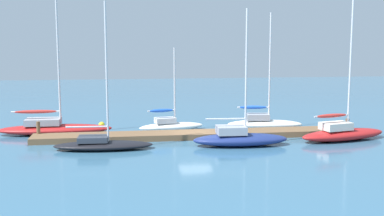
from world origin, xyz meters
TOP-DOWN VIEW (x-y plane):
  - ground_plane at (0.00, 0.00)m, footprint 120.00×120.00m
  - dock_pier at (0.00, 0.00)m, footprint 24.30×2.28m
  - dock_piling_near_end at (-11.75, 0.99)m, footprint 0.28×0.28m
  - dock_piling_far_end at (11.75, -0.99)m, footprint 0.28×0.28m
  - sailboat_0 at (-10.93, 2.91)m, footprint 8.89×2.49m
  - sailboat_1 at (-6.90, -3.16)m, footprint 6.74×2.33m
  - sailboat_2 at (-1.63, 3.05)m, footprint 5.62×2.50m
  - sailboat_3 at (2.59, -3.31)m, footprint 6.78×2.46m
  - sailboat_4 at (6.19, 2.75)m, footprint 6.47×2.71m
  - sailboat_5 at (10.57, -2.62)m, footprint 7.40×3.58m
  - mooring_buoy_yellow at (-7.30, 5.26)m, footprint 0.52×0.52m

SIDE VIEW (x-z plane):
  - ground_plane at x=0.00m, z-range 0.00..0.00m
  - dock_pier at x=0.00m, z-range 0.00..0.44m
  - mooring_buoy_yellow at x=-7.30m, z-range 0.00..0.52m
  - sailboat_1 at x=-6.90m, z-range -4.50..5.39m
  - sailboat_2 at x=-1.63m, z-range -2.89..3.90m
  - sailboat_3 at x=2.59m, z-range -4.18..5.32m
  - sailboat_4 at x=6.19m, z-range -4.23..5.38m
  - sailboat_0 at x=-10.93m, z-range -6.01..7.19m
  - sailboat_5 at x=10.57m, z-range -4.90..6.13m
  - dock_piling_near_end at x=-11.75m, z-range 0.00..1.34m
  - dock_piling_far_end at x=11.75m, z-range 0.00..1.34m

